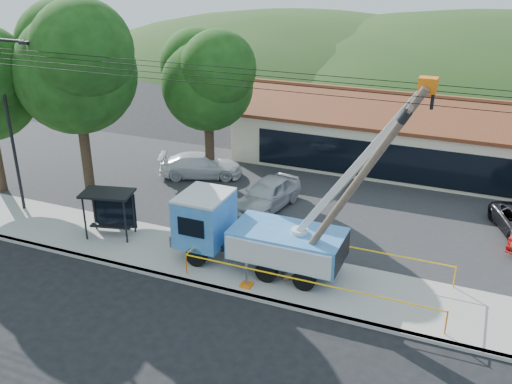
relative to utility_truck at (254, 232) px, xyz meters
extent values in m
plane|color=black|center=(0.48, -4.40, -1.72)|extent=(120.00, 120.00, 0.00)
cube|color=#ACA9A1|center=(0.48, -2.30, -1.65)|extent=(60.00, 0.25, 0.15)
cube|color=#ACA9A1|center=(0.48, -0.40, -1.65)|extent=(60.00, 4.00, 0.15)
cube|color=#28282B|center=(0.48, 7.60, -1.67)|extent=(60.00, 12.00, 0.10)
cube|color=beige|center=(4.48, 15.60, -0.02)|extent=(22.00, 8.00, 3.40)
cube|color=black|center=(4.48, 11.58, -0.30)|extent=(18.04, 0.08, 2.21)
cube|color=brown|center=(4.48, 13.60, 2.18)|extent=(22.50, 4.53, 1.52)
cube|color=brown|center=(4.48, 17.60, 2.18)|extent=(22.50, 4.53, 1.52)
cube|color=brown|center=(4.48, 15.60, 2.83)|extent=(22.50, 0.30, 0.25)
cylinder|color=black|center=(-13.52, 0.60, 2.78)|extent=(0.16, 0.16, 9.00)
cylinder|color=black|center=(-12.62, 0.60, 7.18)|extent=(1.80, 0.14, 0.14)
cube|color=black|center=(-11.72, 0.60, 7.13)|extent=(0.50, 0.22, 0.15)
cylinder|color=#332316|center=(-11.52, 3.60, 0.81)|extent=(0.56, 0.56, 5.06)
sphere|color=#16380F|center=(-11.52, 3.60, 5.18)|extent=(6.30, 6.30, 6.30)
sphere|color=#16380F|center=(-12.78, 4.44, 6.33)|extent=(5.04, 5.04, 5.04)
sphere|color=#16380F|center=(-10.26, 2.76, 6.56)|extent=(5.04, 5.04, 5.04)
cylinder|color=#332316|center=(-6.52, 8.60, 0.37)|extent=(0.56, 0.56, 4.18)
sphere|color=#16380F|center=(-6.52, 8.60, 3.98)|extent=(5.25, 5.25, 5.25)
sphere|color=#16380F|center=(-7.57, 9.30, 4.93)|extent=(4.20, 4.20, 4.20)
sphere|color=#16380F|center=(-5.47, 7.90, 5.12)|extent=(4.20, 4.20, 4.20)
ellipsoid|color=#203E16|center=(-14.52, 50.60, -1.72)|extent=(78.40, 56.00, 28.00)
cylinder|color=black|center=(0.48, -1.30, 6.52)|extent=(60.00, 0.02, 0.02)
cylinder|color=black|center=(0.48, -0.80, 6.64)|extent=(60.00, 0.02, 0.02)
cylinder|color=black|center=(0.48, -0.30, 6.76)|extent=(60.00, 0.02, 0.02)
cylinder|color=black|center=(0.48, 0.10, 6.88)|extent=(60.00, 0.02, 0.02)
cylinder|color=black|center=(-2.27, -1.07, -1.11)|extent=(0.92, 0.31, 0.92)
cylinder|color=black|center=(-2.27, 1.07, -1.11)|extent=(0.92, 0.31, 0.92)
cylinder|color=black|center=(1.01, -1.07, -1.11)|extent=(0.92, 0.31, 0.92)
cylinder|color=black|center=(1.01, 1.07, -1.11)|extent=(0.92, 0.31, 0.92)
cylinder|color=black|center=(2.64, -1.07, -1.11)|extent=(0.92, 0.31, 0.92)
cylinder|color=black|center=(2.64, 1.07, -1.11)|extent=(0.92, 0.31, 0.92)
cube|color=black|center=(0.39, 0.00, -0.85)|extent=(6.75, 1.02, 0.26)
cube|color=#3A77D0|center=(-2.37, 0.00, 0.17)|extent=(2.05, 2.45, 2.15)
cube|color=silver|center=(-2.37, 0.00, 1.29)|extent=(2.05, 2.45, 0.12)
cube|color=black|center=(-3.34, 0.00, 0.32)|extent=(0.08, 1.84, 0.92)
cube|color=gray|center=(-3.44, 0.00, -0.65)|extent=(0.15, 2.35, 0.51)
cube|color=#3A77D0|center=(1.52, 0.00, -0.24)|extent=(4.70, 2.45, 1.23)
cylinder|color=silver|center=(2.03, 0.00, 0.22)|extent=(0.72, 0.72, 0.61)
cube|color=silver|center=(4.23, 0.00, 3.70)|extent=(4.64, 0.29, 6.61)
cube|color=gray|center=(4.54, 0.00, 3.95)|extent=(2.79, 0.18, 3.97)
cube|color=orange|center=(6.43, -0.20, 6.92)|extent=(0.61, 0.51, 0.51)
cube|color=orange|center=(0.39, -1.74, -1.53)|extent=(0.46, 0.46, 0.08)
cube|color=orange|center=(3.05, 1.74, -1.53)|extent=(0.46, 0.46, 0.08)
cylinder|color=brown|center=(4.06, -0.66, 2.67)|extent=(4.99, 0.29, 8.64)
cube|color=brown|center=(6.07, -0.66, 6.29)|extent=(0.15, 1.63, 0.15)
cylinder|color=black|center=(5.89, -0.21, 6.02)|extent=(0.51, 0.33, 0.55)
cylinder|color=black|center=(5.89, -1.12, 6.02)|extent=(0.51, 0.33, 0.55)
cylinder|color=black|center=(-8.21, -0.95, -0.50)|extent=(0.11, 0.11, 2.18)
cylinder|color=black|center=(-6.27, -0.48, -0.50)|extent=(0.11, 0.11, 2.18)
cylinder|color=black|center=(-8.46, 0.11, -0.50)|extent=(0.11, 0.11, 2.18)
cylinder|color=black|center=(-6.53, 0.58, -0.50)|extent=(0.11, 0.11, 2.18)
cube|color=black|center=(-7.37, -0.18, 0.63)|extent=(2.63, 1.96, 0.11)
cube|color=black|center=(-7.51, 0.39, -0.50)|extent=(2.13, 0.56, 1.81)
cube|color=black|center=(-7.37, -0.18, -1.09)|extent=(2.02, 0.82, 0.07)
cylinder|color=orange|center=(-2.32, -1.86, -1.08)|extent=(0.06, 0.06, 0.98)
cylinder|color=orange|center=(8.20, -1.86, -1.08)|extent=(0.06, 0.06, 0.98)
cylinder|color=orange|center=(8.20, 1.46, -1.08)|extent=(0.06, 0.06, 0.98)
cylinder|color=orange|center=(-2.32, 1.46, -1.08)|extent=(0.06, 0.06, 0.98)
cube|color=#DEAF0B|center=(2.94, -1.86, -0.64)|extent=(10.52, 0.01, 0.06)
cube|color=#DEAF0B|center=(8.20, -0.20, -0.64)|extent=(0.01, 3.32, 0.06)
cube|color=#DEAF0B|center=(2.94, 1.46, -0.64)|extent=(10.52, 0.01, 0.06)
cube|color=#DEAF0B|center=(-2.32, -0.20, -0.64)|extent=(0.01, 3.32, 0.06)
imported|color=#BABCC2|center=(-1.66, 5.67, -1.72)|extent=(2.67, 5.04, 1.63)
imported|color=white|center=(-7.03, 8.39, -1.72)|extent=(5.31, 3.68, 1.43)
camera|label=1|loc=(8.44, -19.91, 11.19)|focal=40.00mm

